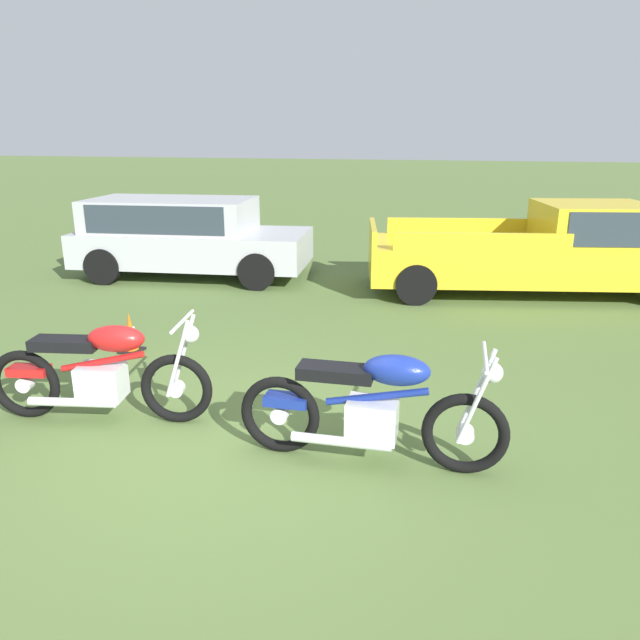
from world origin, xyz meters
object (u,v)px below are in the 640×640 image
motorcycle_red (101,372)px  pickup_truck_yellow (550,249)px  motorcycle_blue (373,408)px  traffic_cone (130,334)px  car_silver (183,232)px

motorcycle_red → pickup_truck_yellow: 7.45m
motorcycle_red → pickup_truck_yellow: (4.37, 6.04, 0.28)m
motorcycle_red → motorcycle_blue: bearing=-13.2°
traffic_cone → car_silver: bearing=108.2°
motorcycle_blue → car_silver: bearing=126.6°
car_silver → traffic_cone: (1.29, -3.92, -0.61)m
motorcycle_blue → traffic_cone: 3.77m
motorcycle_red → pickup_truck_yellow: size_ratio=0.37×
motorcycle_red → motorcycle_blue: (2.53, -0.10, 0.00)m
car_silver → pickup_truck_yellow: bearing=-3.1°
motorcycle_blue → pickup_truck_yellow: size_ratio=0.39×
motorcycle_blue → pickup_truck_yellow: bearing=71.0°
car_silver → pickup_truck_yellow: pickup_truck_yellow is taller
pickup_truck_yellow → traffic_cone: size_ratio=11.25×
pickup_truck_yellow → car_silver: bearing=171.8°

